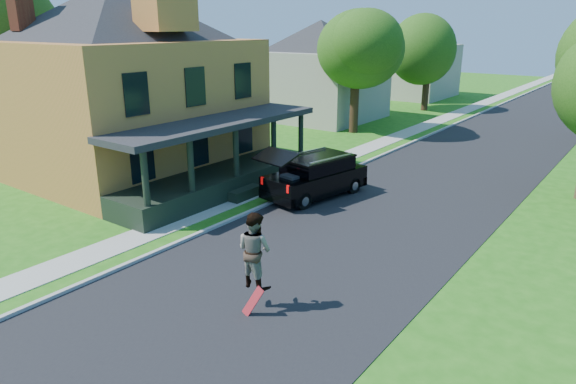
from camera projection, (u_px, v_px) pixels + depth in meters
The scene contains 13 objects.
ground at pixel (249, 295), 13.69m from camera, with size 140.00×140.00×0.00m, color #246614.
street at pixel (480, 152), 28.95m from camera, with size 8.00×120.00×0.02m, color black.
curb at pixel (413, 143), 31.25m from camera, with size 0.15×120.00×0.12m, color #A1A29C.
sidewalk at pixel (390, 140), 32.12m from camera, with size 1.30×120.00×0.03m, color #9C9B94.
front_walk at pixel (178, 181), 23.65m from camera, with size 6.50×1.20×0.03m, color #9C9B94.
main_house at pixel (122, 68), 23.98m from camera, with size 15.56×15.56×10.10m.
neighbor_house_mid at pixel (320, 62), 38.34m from camera, with size 12.78×12.78×8.30m.
neighbor_house_far at pixel (409, 53), 50.56m from camera, with size 12.78×12.78×8.30m.
black_suv at pixel (315, 176), 21.30m from camera, with size 2.70×5.16×2.29m.
skateboarder at pixel (255, 250), 12.71m from camera, with size 1.01×0.81×1.97m.
skateboard at pixel (253, 302), 12.63m from camera, with size 0.54×0.29×0.82m.
tree_left_mid at pixel (356, 41), 32.59m from camera, with size 6.74×6.45×8.90m.
tree_left_far at pixel (429, 46), 41.60m from camera, with size 6.51×6.27×8.13m.
Camera 1 is at (8.08, -9.13, 6.89)m, focal length 32.00 mm.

